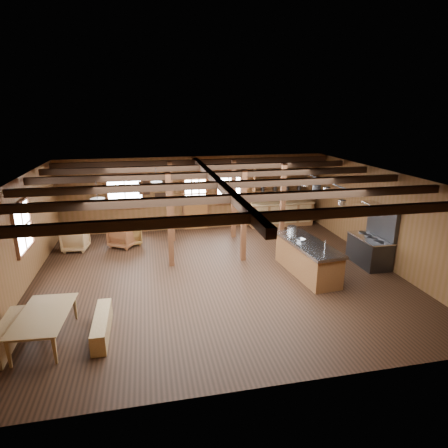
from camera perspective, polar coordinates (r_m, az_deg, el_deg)
The scene contains 22 objects.
room at distance 10.08m, azimuth -1.06°, elevation -0.63°, with size 10.04×9.04×2.84m.
ceiling_joists at distance 9.94m, azimuth -1.29°, elevation 6.72°, with size 9.80×8.82×0.18m.
timber_posts at distance 12.14m, azimuth -0.47°, elevation 2.43°, with size 3.95×2.35×2.80m.
back_door at distance 14.46m, azimuth -4.33°, elevation 2.63°, with size 1.02×0.08×2.15m.
window_back_left at distance 14.22m, azimuth -14.88°, elevation 4.85°, with size 1.32×0.06×1.32m.
window_back_right at distance 14.52m, azimuth 0.71°, elevation 5.66°, with size 1.02×0.06×1.32m.
window_left at distance 10.83m, azimuth -28.37°, elevation -0.38°, with size 0.14×1.24×1.32m.
notice_boards at distance 14.19m, azimuth -10.44°, elevation 5.27°, with size 1.08×0.03×0.90m.
back_counter at distance 15.10m, azimuth 8.73°, elevation 2.01°, with size 2.55×0.60×2.45m.
pendant_lamps at distance 10.69m, azimuth -14.09°, elevation 4.59°, with size 1.86×2.36×0.66m.
pot_rack at distance 11.21m, azimuth 14.35°, elevation 5.35°, with size 0.40×3.00×0.46m.
kitchen_island at distance 10.78m, azimuth 12.56°, elevation -5.08°, with size 1.12×2.57×1.20m.
step_stool at distance 12.18m, azimuth 12.16°, elevation -3.76°, with size 0.49×0.35×0.43m, color olive.
commercial_range at distance 11.97m, azimuth 21.54°, elevation -3.05°, with size 0.77×1.45×1.80m.
dining_table at distance 8.50m, azimuth -25.35°, elevation -14.06°, with size 1.71×0.96×0.60m, color olive.
bench_wall at distance 8.76m, azimuth -30.19°, elevation -14.46°, with size 0.30×1.60×0.44m, color olive.
bench_aisle at distance 8.34m, azimuth -18.11°, elevation -14.49°, with size 0.29×1.54×0.42m, color olive.
armchair_a at distance 13.20m, azimuth -14.30°, elevation -1.81°, with size 0.68×0.70×0.64m, color brown.
armchair_b at distance 13.11m, azimuth -15.03°, elevation -1.75°, with size 0.79×0.82×0.74m, color brown.
armchair_c at distance 13.26m, azimuth -21.67°, elevation -2.26°, with size 0.75×0.78×0.71m, color olive.
counter_pot at distance 11.43m, azimuth 10.31°, elevation -0.75°, with size 0.28×0.28×0.17m, color silver.
bowl at distance 10.69m, azimuth 11.64°, elevation -2.39°, with size 0.24×0.24×0.06m, color silver.
Camera 1 is at (-1.77, -9.45, 4.45)m, focal length 30.00 mm.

